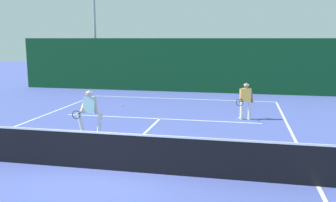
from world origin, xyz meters
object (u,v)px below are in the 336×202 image
(player_far, at_px, (246,100))
(tennis_ball, at_px, (122,105))
(player_near, at_px, (89,111))
(light_pole, at_px, (94,17))

(player_far, relative_size, tennis_ball, 23.64)
(player_far, xyz_separation_m, tennis_ball, (-6.19, 1.91, -0.82))
(player_near, xyz_separation_m, light_pole, (-4.78, 11.92, 3.94))
(player_near, distance_m, tennis_ball, 5.68)
(player_near, height_order, tennis_ball, player_near)
(player_near, distance_m, light_pole, 13.44)
(tennis_ball, bearing_deg, light_pole, 122.44)
(player_near, relative_size, light_pole, 0.20)
(player_far, height_order, tennis_ball, player_far)
(light_pole, bearing_deg, tennis_ball, -57.56)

